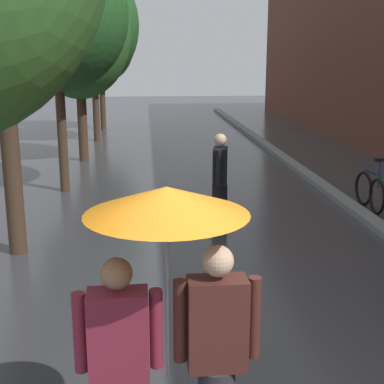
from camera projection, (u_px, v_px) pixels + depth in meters
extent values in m
cube|color=slate|center=(309.00, 176.00, 13.41)|extent=(0.30, 36.00, 0.12)
cylinder|color=#473323|center=(11.00, 163.00, 8.02)|extent=(0.27, 0.27, 2.81)
cylinder|color=#473323|center=(62.00, 134.00, 11.90)|extent=(0.21, 0.21, 2.59)
ellipsoid|color=#235623|center=(55.00, 15.00, 11.30)|extent=(3.05, 3.05, 3.18)
cylinder|color=#473323|center=(82.00, 122.00, 15.56)|extent=(0.27, 0.27, 2.23)
ellipsoid|color=#2D6628|center=(78.00, 31.00, 14.96)|extent=(2.93, 2.93, 3.72)
cylinder|color=#473323|center=(96.00, 106.00, 19.25)|extent=(0.24, 0.24, 2.51)
ellipsoid|color=#235623|center=(92.00, 25.00, 18.59)|extent=(3.19, 3.19, 4.00)
cylinder|color=#473323|center=(103.00, 102.00, 22.54)|extent=(0.24, 0.24, 2.28)
ellipsoid|color=#387533|center=(100.00, 44.00, 21.99)|extent=(2.71, 2.71, 3.07)
torus|color=black|center=(377.00, 197.00, 10.31)|extent=(0.07, 0.70, 0.70)
torus|color=black|center=(364.00, 188.00, 10.94)|extent=(0.11, 0.70, 0.70)
cylinder|color=#233DA8|center=(383.00, 178.00, 10.96)|extent=(0.88, 0.10, 0.43)
cylinder|color=#233DA8|center=(379.00, 175.00, 10.92)|extent=(0.04, 0.04, 0.55)
cube|color=black|center=(380.00, 160.00, 10.85)|extent=(0.23, 0.12, 0.06)
cube|color=maroon|center=(119.00, 335.00, 3.58)|extent=(0.40, 0.23, 0.62)
sphere|color=#9E7051|center=(116.00, 274.00, 3.48)|extent=(0.21, 0.21, 0.21)
cylinder|color=maroon|center=(80.00, 333.00, 3.55)|extent=(0.09, 0.09, 0.56)
cylinder|color=maroon|center=(156.00, 329.00, 3.60)|extent=(0.09, 0.09, 0.56)
cube|color=#4C231E|center=(217.00, 324.00, 3.64)|extent=(0.40, 0.23, 0.64)
sphere|color=beige|center=(218.00, 261.00, 3.53)|extent=(0.21, 0.21, 0.21)
cylinder|color=#4C231E|center=(180.00, 321.00, 3.60)|extent=(0.09, 0.09, 0.58)
cylinder|color=#4C231E|center=(254.00, 317.00, 3.65)|extent=(0.09, 0.09, 0.58)
cylinder|color=#9E9EA3|center=(168.00, 296.00, 3.57)|extent=(0.02, 0.02, 1.17)
cone|color=orange|center=(167.00, 201.00, 3.41)|extent=(1.06, 1.06, 0.18)
cylinder|color=black|center=(219.00, 209.00, 9.22)|extent=(0.26, 0.26, 0.84)
cube|color=black|center=(220.00, 166.00, 9.04)|extent=(0.30, 0.44, 0.63)
sphere|color=beige|center=(220.00, 140.00, 8.93)|extent=(0.21, 0.21, 0.21)
cylinder|color=black|center=(221.00, 162.00, 9.27)|extent=(0.09, 0.09, 0.57)
cylinder|color=black|center=(219.00, 167.00, 8.79)|extent=(0.09, 0.09, 0.57)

